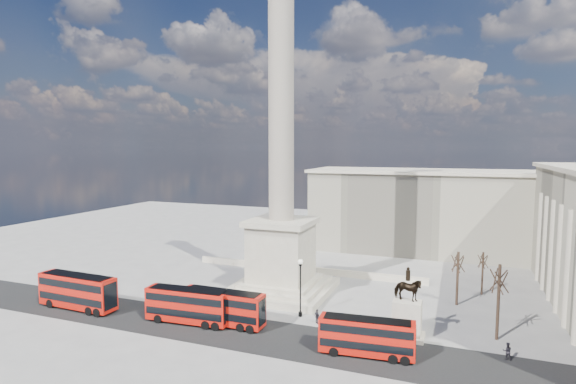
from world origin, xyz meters
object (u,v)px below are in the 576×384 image
(victorian_lamp, at_px, (300,283))
(pedestrian_standing, at_px, (507,351))
(red_bus_a, at_px, (223,307))
(red_bus_e, at_px, (78,291))
(red_bus_c, at_px, (367,337))
(equestrian_statue, at_px, (407,314))
(pedestrian_walking, at_px, (390,326))
(nelsons_column, at_px, (281,205))
(red_bus_b, at_px, (188,305))
(pedestrian_crossing, at_px, (317,316))

(victorian_lamp, distance_m, pedestrian_standing, 23.62)
(red_bus_a, xyz_separation_m, red_bus_e, (-20.38, -2.04, 0.21))
(red_bus_c, height_order, victorian_lamp, victorian_lamp)
(equestrian_statue, bearing_deg, pedestrian_walking, 155.48)
(nelsons_column, height_order, red_bus_a, nelsons_column)
(equestrian_statue, xyz_separation_m, pedestrian_standing, (9.96, -1.73, -1.89))
(red_bus_b, bearing_deg, victorian_lamp, 26.67)
(red_bus_b, height_order, pedestrian_crossing, red_bus_b)
(pedestrian_standing, bearing_deg, red_bus_c, 11.05)
(red_bus_a, distance_m, victorian_lamp, 9.89)
(nelsons_column, relative_size, pedestrian_crossing, 28.35)
(red_bus_c, relative_size, pedestrian_walking, 6.33)
(red_bus_b, relative_size, pedestrian_standing, 5.91)
(nelsons_column, height_order, victorian_lamp, nelsons_column)
(pedestrian_standing, bearing_deg, pedestrian_walking, -18.85)
(pedestrian_walking, relative_size, pedestrian_standing, 0.86)
(red_bus_c, relative_size, red_bus_e, 0.86)
(equestrian_statue, xyz_separation_m, pedestrian_crossing, (-10.49, 0.33, -1.90))
(pedestrian_crossing, bearing_deg, nelsons_column, -9.18)
(red_bus_e, height_order, pedestrian_standing, red_bus_e)
(red_bus_c, height_order, red_bus_e, red_bus_e)
(nelsons_column, distance_m, red_bus_c, 24.66)
(red_bus_a, distance_m, red_bus_c, 17.63)
(red_bus_b, xyz_separation_m, pedestrian_standing, (34.96, 3.33, -1.33))
(red_bus_a, height_order, red_bus_b, red_bus_b)
(red_bus_a, height_order, pedestrian_crossing, red_bus_a)
(nelsons_column, relative_size, red_bus_e, 4.38)
(nelsons_column, xyz_separation_m, red_bus_e, (-22.31, -15.90, -10.52))
(red_bus_a, distance_m, pedestrian_crossing, 11.30)
(red_bus_b, bearing_deg, equestrian_statue, 8.00)
(red_bus_b, distance_m, pedestrian_standing, 35.15)
(red_bus_a, bearing_deg, red_bus_b, -166.97)
(red_bus_c, bearing_deg, pedestrian_walking, 73.33)
(red_bus_c, xyz_separation_m, equestrian_statue, (3.27, 5.91, 0.75))
(victorian_lamp, height_order, pedestrian_crossing, victorian_lamp)
(red_bus_e, bearing_deg, pedestrian_standing, 7.08)
(red_bus_e, relative_size, victorian_lamp, 1.55)
(red_bus_e, distance_m, victorian_lamp, 29.19)
(red_bus_b, relative_size, victorian_lamp, 1.44)
(red_bus_b, distance_m, pedestrian_walking, 23.90)
(red_bus_c, relative_size, pedestrian_standing, 5.45)
(equestrian_statue, relative_size, pedestrian_standing, 4.51)
(nelsons_column, bearing_deg, pedestrian_standing, -21.75)
(victorian_lamp, bearing_deg, pedestrian_standing, -8.71)
(red_bus_e, xyz_separation_m, equestrian_statue, (41.18, 6.13, 0.38))
(pedestrian_walking, height_order, pedestrian_crossing, pedestrian_crossing)
(red_bus_a, relative_size, red_bus_e, 0.91)
(red_bus_b, distance_m, equestrian_statue, 25.52)
(pedestrian_walking, bearing_deg, victorian_lamp, 151.86)
(nelsons_column, distance_m, pedestrian_standing, 33.28)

